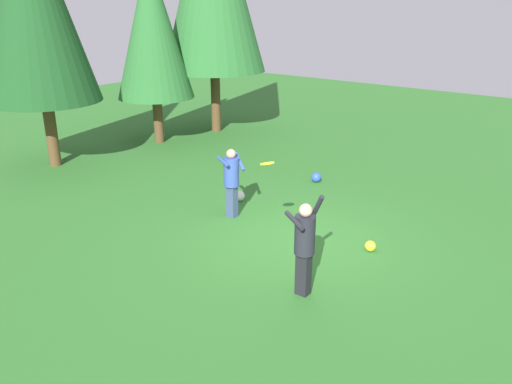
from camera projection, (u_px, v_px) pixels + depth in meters
The scene contains 8 objects.
ground_plane at pixel (295, 242), 10.65m from camera, with size 40.00×40.00×0.00m, color #2D6B28.
person_thrower at pixel (305, 242), 8.45m from camera, with size 0.65×0.65×1.80m.
person_catcher at pixel (231, 177), 11.55m from camera, with size 0.69×0.71×1.59m.
frisbee at pixel (267, 163), 9.52m from camera, with size 0.34×0.34×0.09m.
ball_blue at pixel (316, 177), 14.03m from camera, with size 0.27×0.27×0.27m, color blue.
ball_white at pixel (239, 196), 12.74m from camera, with size 0.26×0.26×0.26m, color white.
ball_yellow at pixel (370, 246), 10.22m from camera, with size 0.22×0.22×0.22m, color yellow.
tree_right at pixel (152, 28), 16.65m from camera, with size 2.53×2.53×6.04m.
Camera 1 is at (-8.11, -5.21, 4.71)m, focal length 36.44 mm.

